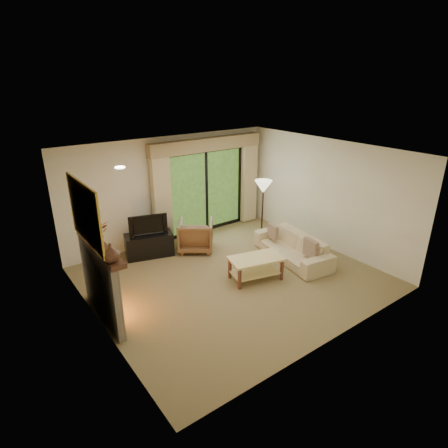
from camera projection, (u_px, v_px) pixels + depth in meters
floor at (233, 277)px, 7.79m from camera, size 5.50×5.50×0.00m
ceiling at (234, 153)px, 6.82m from camera, size 5.50×5.50×0.00m
wall_back at (171, 190)px, 9.18m from camera, size 5.00×0.00×5.00m
wall_front at (338, 269)px, 5.44m from camera, size 5.00×0.00×5.00m
wall_left at (93, 257)px, 5.80m from camera, size 0.00×5.00×5.00m
wall_right at (325, 194)px, 8.82m from camera, size 0.00×5.00×5.00m
fireplace at (101, 283)px, 6.24m from camera, size 0.24×1.70×1.37m
mirror at (85, 213)px, 5.72m from camera, size 0.07×1.45×1.02m
sliding_door at (206, 191)px, 9.76m from camera, size 2.26×0.10×2.16m
curtain_left at (162, 198)px, 8.90m from camera, size 0.45×0.18×2.35m
curtain_right at (249, 180)px, 10.39m from camera, size 0.45×0.18×2.35m
cornice at (207, 144)px, 9.24m from camera, size 3.20×0.24×0.32m
media_console at (149, 245)px, 8.64m from camera, size 1.17×0.76×0.54m
tv at (148, 224)px, 8.44m from camera, size 0.86×0.35×0.50m
armchair at (196, 235)px, 8.89m from camera, size 1.12×1.13×0.75m
sofa at (292, 247)px, 8.47m from camera, size 1.09×2.11×0.59m
pillow_near at (311, 248)px, 7.92m from camera, size 0.16×0.40×0.39m
pillow_far at (273, 232)px, 8.79m from camera, size 0.14×0.35×0.34m
coffee_table at (256, 268)px, 7.65m from camera, size 1.19×0.83×0.48m
floor_lamp at (262, 212)px, 9.20m from camera, size 0.53×0.53×1.58m
vase at (111, 253)px, 5.45m from camera, size 0.35×0.35×0.28m
branches at (96, 235)px, 5.89m from camera, size 0.44×0.40×0.43m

